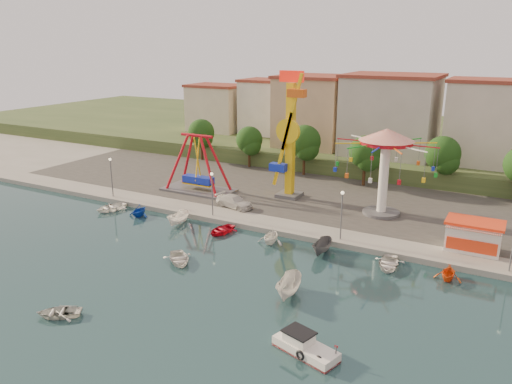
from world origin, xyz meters
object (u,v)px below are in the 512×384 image
Objects in this scene: pirate_ship_ride at (198,164)px; van at (234,201)px; wave_swinger at (386,152)px; kamikaze_tower at (290,138)px; rowboat_a at (179,259)px; skiff at (289,287)px; cabin_motorboat at (304,347)px.

pirate_ship_ride is 1.95× the size of van.
wave_swinger is at bearing -58.57° from van.
kamikaze_tower reaches higher than rowboat_a.
pirate_ship_ride is 0.86× the size of wave_swinger.
wave_swinger is at bearing 77.43° from skiff.
skiff is at bearing -51.13° from rowboat_a.
skiff is at bearing 138.94° from cabin_motorboat.
rowboat_a is 12.23m from skiff.
van is at bearing -25.08° from pirate_ship_ride.
pirate_ship_ride is at bearing 73.61° from rowboat_a.
kamikaze_tower reaches higher than pirate_ship_ride.
skiff reaches higher than rowboat_a.
wave_swinger is at bearing 11.31° from rowboat_a.
pirate_ship_ride reaches higher than van.
kamikaze_tower is at bearing 40.60° from rowboat_a.
wave_swinger is (12.59, -0.93, -0.40)m from kamikaze_tower.
wave_swinger is 30.67m from cabin_motorboat.
rowboat_a is at bearing -93.01° from kamikaze_tower.
van is (-4.32, -7.08, -7.25)m from kamikaze_tower.
kamikaze_tower is at bearing 14.82° from pirate_ship_ride.
pirate_ship_ride is 2.00× the size of cabin_motorboat.
van is (8.10, -3.79, -3.05)m from pirate_ship_ride.
cabin_motorboat is 30.52m from van.
van is at bearing 54.90° from rowboat_a.
kamikaze_tower reaches higher than wave_swinger.
pirate_ship_ride is 22.81m from rowboat_a.
rowboat_a is 15.99m from van.
rowboat_a is (-1.20, -22.73, -8.20)m from kamikaze_tower.
rowboat_a is at bearing 166.73° from skiff.
wave_swinger is 2.62× the size of skiff.
wave_swinger is 24.02m from skiff.
kamikaze_tower is 3.21× the size of van.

